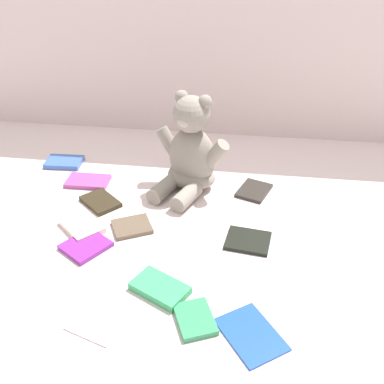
{
  "coord_description": "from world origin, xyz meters",
  "views": [
    {
      "loc": [
        0.12,
        -1.08,
        0.73
      ],
      "look_at": [
        -0.01,
        -0.1,
        0.1
      ],
      "focal_mm": 41.98,
      "sensor_mm": 36.0,
      "label": 1
    }
  ],
  "objects_px": {
    "book_case_8": "(195,319)",
    "book_case_2": "(64,162)",
    "book_case_0": "(97,322)",
    "book_case_1": "(100,202)",
    "teddy_bear": "(190,154)",
    "book_case_10": "(86,246)",
    "book_case_4": "(132,227)",
    "book_case_6": "(254,191)",
    "book_case_3": "(88,181)",
    "book_case_11": "(82,226)",
    "book_case_9": "(248,241)",
    "book_case_7": "(160,288)",
    "book_case_5": "(251,334)"
  },
  "relations": [
    {
      "from": "book_case_8",
      "to": "book_case_2",
      "type": "bearing_deg",
      "value": -73.01
    },
    {
      "from": "book_case_0",
      "to": "book_case_1",
      "type": "height_order",
      "value": "book_case_1"
    },
    {
      "from": "teddy_bear",
      "to": "book_case_10",
      "type": "xyz_separation_m",
      "value": [
        -0.22,
        -0.33,
        -0.1
      ]
    },
    {
      "from": "book_case_4",
      "to": "book_case_8",
      "type": "relative_size",
      "value": 1.01
    },
    {
      "from": "teddy_bear",
      "to": "book_case_6",
      "type": "relative_size",
      "value": 2.72
    },
    {
      "from": "teddy_bear",
      "to": "book_case_3",
      "type": "relative_size",
      "value": 2.27
    },
    {
      "from": "teddy_bear",
      "to": "book_case_11",
      "type": "bearing_deg",
      "value": -113.17
    },
    {
      "from": "book_case_1",
      "to": "book_case_6",
      "type": "relative_size",
      "value": 1.05
    },
    {
      "from": "book_case_4",
      "to": "book_case_9",
      "type": "xyz_separation_m",
      "value": [
        0.31,
        -0.02,
        -0.0
      ]
    },
    {
      "from": "teddy_bear",
      "to": "book_case_9",
      "type": "height_order",
      "value": "teddy_bear"
    },
    {
      "from": "book_case_1",
      "to": "book_case_2",
      "type": "relative_size",
      "value": 0.97
    },
    {
      "from": "book_case_10",
      "to": "book_case_3",
      "type": "bearing_deg",
      "value": -38.21
    },
    {
      "from": "book_case_2",
      "to": "book_case_6",
      "type": "xyz_separation_m",
      "value": [
        0.64,
        -0.09,
        -0.0
      ]
    },
    {
      "from": "book_case_10",
      "to": "book_case_4",
      "type": "bearing_deg",
      "value": -101.49
    },
    {
      "from": "book_case_2",
      "to": "book_case_7",
      "type": "distance_m",
      "value": 0.69
    },
    {
      "from": "book_case_1",
      "to": "book_case_6",
      "type": "bearing_deg",
      "value": 147.36
    },
    {
      "from": "book_case_9",
      "to": "book_case_11",
      "type": "height_order",
      "value": "book_case_11"
    },
    {
      "from": "book_case_4",
      "to": "teddy_bear",
      "type": "bearing_deg",
      "value": 125.12
    },
    {
      "from": "book_case_0",
      "to": "book_case_6",
      "type": "bearing_deg",
      "value": 168.81
    },
    {
      "from": "book_case_3",
      "to": "book_case_5",
      "type": "xyz_separation_m",
      "value": [
        0.52,
        -0.53,
        -0.0
      ]
    },
    {
      "from": "book_case_6",
      "to": "book_case_8",
      "type": "height_order",
      "value": "book_case_8"
    },
    {
      "from": "book_case_6",
      "to": "book_case_11",
      "type": "height_order",
      "value": "book_case_11"
    },
    {
      "from": "book_case_2",
      "to": "book_case_6",
      "type": "relative_size",
      "value": 1.08
    },
    {
      "from": "book_case_3",
      "to": "book_case_8",
      "type": "xyz_separation_m",
      "value": [
        0.4,
        -0.51,
        0.0
      ]
    },
    {
      "from": "book_case_2",
      "to": "book_case_9",
      "type": "distance_m",
      "value": 0.71
    },
    {
      "from": "book_case_4",
      "to": "book_case_11",
      "type": "relative_size",
      "value": 0.84
    },
    {
      "from": "book_case_6",
      "to": "book_case_7",
      "type": "bearing_deg",
      "value": -94.16
    },
    {
      "from": "book_case_5",
      "to": "book_case_8",
      "type": "bearing_deg",
      "value": -45.5
    },
    {
      "from": "book_case_6",
      "to": "book_case_7",
      "type": "relative_size",
      "value": 0.87
    },
    {
      "from": "book_case_10",
      "to": "book_case_6",
      "type": "bearing_deg",
      "value": -108.47
    },
    {
      "from": "book_case_2",
      "to": "book_case_5",
      "type": "height_order",
      "value": "book_case_2"
    },
    {
      "from": "book_case_1",
      "to": "book_case_8",
      "type": "height_order",
      "value": "same"
    },
    {
      "from": "book_case_1",
      "to": "book_case_9",
      "type": "height_order",
      "value": "book_case_1"
    },
    {
      "from": "book_case_9",
      "to": "book_case_10",
      "type": "bearing_deg",
      "value": -71.8
    },
    {
      "from": "book_case_8",
      "to": "book_case_9",
      "type": "distance_m",
      "value": 0.3
    },
    {
      "from": "book_case_8",
      "to": "book_case_3",
      "type": "bearing_deg",
      "value": -74.9
    },
    {
      "from": "teddy_bear",
      "to": "book_case_2",
      "type": "height_order",
      "value": "teddy_bear"
    },
    {
      "from": "book_case_3",
      "to": "book_case_8",
      "type": "height_order",
      "value": "same"
    },
    {
      "from": "book_case_5",
      "to": "book_case_8",
      "type": "relative_size",
      "value": 1.41
    },
    {
      "from": "book_case_1",
      "to": "book_case_10",
      "type": "xyz_separation_m",
      "value": [
        0.02,
        -0.2,
        -0.0
      ]
    },
    {
      "from": "book_case_5",
      "to": "book_case_2",
      "type": "bearing_deg",
      "value": -80.28
    },
    {
      "from": "book_case_0",
      "to": "book_case_7",
      "type": "height_order",
      "value": "book_case_7"
    },
    {
      "from": "book_case_4",
      "to": "book_case_2",
      "type": "bearing_deg",
      "value": -162.2
    },
    {
      "from": "teddy_bear",
      "to": "book_case_9",
      "type": "distance_m",
      "value": 0.33
    },
    {
      "from": "book_case_3",
      "to": "book_case_4",
      "type": "bearing_deg",
      "value": -138.08
    },
    {
      "from": "book_case_10",
      "to": "book_case_11",
      "type": "xyz_separation_m",
      "value": [
        -0.04,
        0.08,
        0.0
      ]
    },
    {
      "from": "book_case_8",
      "to": "book_case_6",
      "type": "bearing_deg",
      "value": -125.68
    },
    {
      "from": "book_case_6",
      "to": "book_case_9",
      "type": "relative_size",
      "value": 0.98
    },
    {
      "from": "teddy_bear",
      "to": "book_case_3",
      "type": "distance_m",
      "value": 0.34
    },
    {
      "from": "book_case_2",
      "to": "book_case_7",
      "type": "relative_size",
      "value": 0.93
    }
  ]
}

